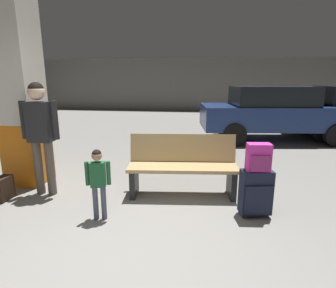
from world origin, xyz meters
TOP-DOWN VIEW (x-y plane):
  - ground_plane at (0.00, 4.00)m, footprint 18.00×18.00m
  - garage_back_wall at (0.00, 12.86)m, footprint 18.00×0.12m
  - structural_pillar at (-2.20, 1.78)m, footprint 0.57×0.57m
  - bench at (0.39, 1.64)m, footprint 1.65×0.69m
  - suitcase at (1.36, 1.08)m, footprint 0.41×0.29m
  - backpack_bright at (1.36, 1.08)m, footprint 0.30×0.22m
  - child at (-0.55, 0.73)m, footprint 0.30×0.18m
  - adult at (-1.65, 1.35)m, footprint 0.57×0.23m
  - backpack_dark_floor at (-2.14, 1.07)m, footprint 0.19×0.28m
  - parked_car_near at (2.61, 5.79)m, footprint 4.28×2.19m

SIDE VIEW (x-z plane):
  - ground_plane at x=0.00m, z-range -0.10..0.00m
  - backpack_dark_floor at x=-2.14m, z-range 0.00..0.34m
  - suitcase at x=1.36m, z-range 0.02..0.62m
  - bench at x=0.39m, z-range 0.00..0.88m
  - child at x=-0.55m, z-range 0.10..1.00m
  - backpack_bright at x=1.36m, z-range 0.60..0.94m
  - parked_car_near at x=2.61m, z-range 0.05..1.56m
  - adult at x=-1.65m, z-range 0.19..1.85m
  - garage_back_wall at x=0.00m, z-range 0.00..2.80m
  - structural_pillar at x=-2.20m, z-range -0.01..3.05m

